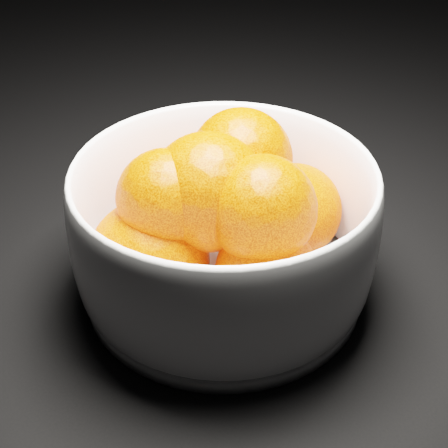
% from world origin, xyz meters
% --- Properties ---
extents(bowl, '(0.25, 0.25, 0.12)m').
position_xyz_m(bowl, '(-0.25, -0.13, 0.06)').
color(bowl, white).
rests_on(bowl, ground).
extents(orange_pile, '(0.18, 0.20, 0.15)m').
position_xyz_m(orange_pile, '(-0.25, -0.13, 0.08)').
color(orange_pile, '#E94409').
rests_on(orange_pile, bowl).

